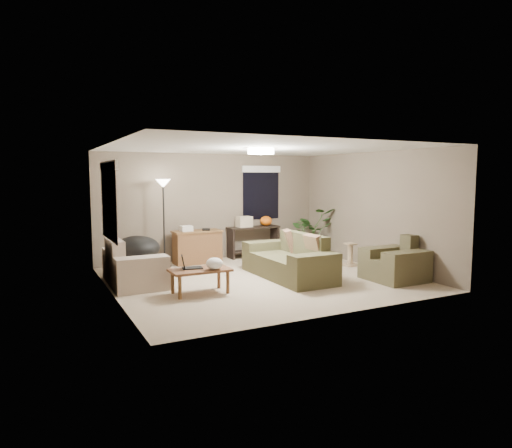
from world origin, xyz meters
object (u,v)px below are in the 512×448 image
houseplant (311,237)px  cat_scratching_post (350,256)px  main_sofa (290,262)px  coffee_table (200,273)px  armchair (395,265)px  console_table (253,239)px  loveseat (132,268)px  desk (197,247)px  floor_lamp (163,194)px  papasan_chair (137,252)px

houseplant → cat_scratching_post: (0.09, -1.43, -0.25)m
main_sofa → coffee_table: size_ratio=2.20×
armchair → console_table: (-1.28, 3.48, 0.14)m
loveseat → houseplant: bearing=12.6°
main_sofa → desk: size_ratio=2.00×
loveseat → armchair: same height
loveseat → floor_lamp: bearing=53.8°
main_sofa → desk: main_sofa is taller
papasan_chair → desk: bearing=24.4°
desk → console_table: 1.52m
main_sofa → desk: bearing=117.4°
floor_lamp → houseplant: floor_lamp is taller
main_sofa → cat_scratching_post: 1.85m
main_sofa → papasan_chair: 3.04m
main_sofa → floor_lamp: size_ratio=1.15×
armchair → houseplant: (0.06, 2.96, 0.17)m
floor_lamp → houseplant: size_ratio=1.59×
console_table → armchair: bearing=-69.9°
coffee_table → cat_scratching_post: cat_scratching_post is taller
coffee_table → houseplant: 4.33m
main_sofa → loveseat: bearing=164.3°
coffee_table → floor_lamp: floor_lamp is taller
papasan_chair → floor_lamp: floor_lamp is taller
desk → console_table: bearing=6.4°
main_sofa → cat_scratching_post: main_sofa is taller
coffee_table → desk: 2.71m
coffee_table → cat_scratching_post: (3.80, 0.80, -0.14)m
loveseat → console_table: size_ratio=1.23×
armchair → papasan_chair: (-4.29, 2.63, 0.17)m
console_table → cat_scratching_post: bearing=-53.7°
armchair → papasan_chair: size_ratio=0.98×
coffee_table → floor_lamp: 2.81m
desk → console_table: same height
loveseat → console_table: bearing=25.4°
houseplant → cat_scratching_post: size_ratio=2.40×
armchair → cat_scratching_post: armchair is taller
houseplant → desk: bearing=173.0°
houseplant → cat_scratching_post: 1.45m
loveseat → coffee_table: size_ratio=1.60×
armchair → coffee_table: (-3.65, 0.74, 0.06)m
loveseat → coffee_table: 1.49m
desk → papasan_chair: papasan_chair is taller
main_sofa → houseplant: bearing=47.0°
main_sofa → loveseat: (-2.88, 0.81, 0.00)m
armchair → floor_lamp: (-3.56, 3.26, 1.30)m
loveseat → papasan_chair: loveseat is taller
desk → floor_lamp: 1.45m
floor_lamp → coffee_table: bearing=-92.1°
console_table → loveseat: bearing=-154.6°
armchair → console_table: size_ratio=0.77×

